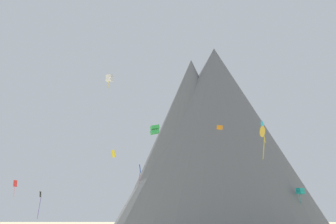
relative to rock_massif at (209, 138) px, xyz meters
name	(u,v)px	position (x,y,z in m)	size (l,w,h in m)	color
rock_massif	(209,138)	(0.00, 0.00, 0.00)	(72.70, 72.70, 46.73)	slate
kite_magenta_low	(224,190)	(1.95, -11.30, -13.31)	(1.29, 1.38, 1.51)	#D1339E
kite_green_mid	(155,130)	(-11.80, -40.14, -5.99)	(1.52, 1.46, 1.45)	green
kite_orange_mid	(220,127)	(-0.63, -28.66, -3.28)	(1.15, 0.30, 0.93)	orange
kite_blue_low	(140,170)	(-14.27, -35.69, -11.54)	(0.23, 1.25, 2.99)	blue
kite_red_low	(15,185)	(-35.36, -31.76, -13.71)	(0.77, 0.49, 3.10)	red
kite_white_high	(110,78)	(-22.87, -14.83, 10.75)	(1.73, 1.77, 3.22)	white
kite_gold_mid	(262,132)	(3.74, -42.72, -6.90)	(1.41, 1.54, 4.82)	gold
kite_yellow_low	(113,154)	(-17.79, -41.08, -9.75)	(0.71, 0.60, 1.12)	yellow
kite_black_low	(40,198)	(-36.29, -14.99, -15.27)	(0.69, 0.93, 5.58)	black
kite_teal_low	(300,191)	(16.45, -17.12, -13.92)	(1.68, 1.67, 3.21)	teal
kite_cyan_mid	(263,124)	(7.96, -25.17, -1.97)	(1.05, 1.24, 4.32)	#33BCDB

